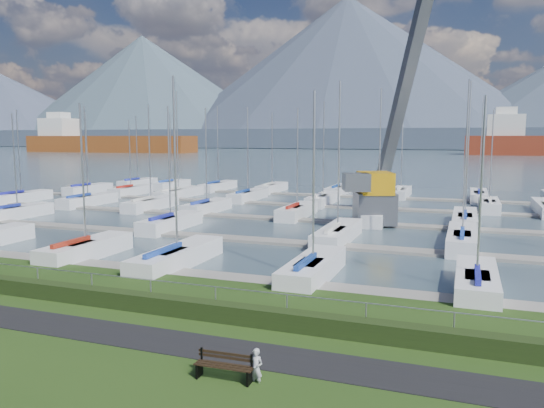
% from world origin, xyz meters
% --- Properties ---
extents(path, '(160.00, 2.00, 0.04)m').
position_xyz_m(path, '(0.00, -3.00, 0.01)').
color(path, black).
rests_on(path, grass).
extents(water, '(800.00, 540.00, 0.20)m').
position_xyz_m(water, '(0.00, 260.00, -0.40)').
color(water, '#3F525D').
extents(hedge, '(80.00, 0.70, 0.70)m').
position_xyz_m(hedge, '(0.00, -0.40, 0.35)').
color(hedge, black).
rests_on(hedge, grass).
extents(fence, '(80.00, 0.04, 0.04)m').
position_xyz_m(fence, '(0.00, 0.00, 1.20)').
color(fence, '#989BA1').
rests_on(fence, grass).
extents(foothill, '(900.00, 80.00, 12.00)m').
position_xyz_m(foothill, '(0.00, 330.00, 6.00)').
color(foothill, '#414D5F').
rests_on(foothill, water).
extents(mountains, '(1190.00, 360.00, 115.00)m').
position_xyz_m(mountains, '(7.35, 404.62, 46.68)').
color(mountains, '#444C63').
rests_on(mountains, water).
extents(docks, '(90.00, 41.60, 0.25)m').
position_xyz_m(docks, '(0.00, 26.00, -0.22)').
color(docks, gray).
rests_on(docks, water).
extents(bench_right, '(1.81, 0.48, 0.85)m').
position_xyz_m(bench_right, '(4.73, -4.96, 0.42)').
color(bench_right, black).
rests_on(bench_right, grass).
extents(person, '(0.48, 0.37, 1.17)m').
position_xyz_m(person, '(5.67, -4.80, 0.59)').
color(person, '#B0AFB6').
rests_on(person, grass).
extents(crane, '(7.61, 12.96, 22.35)m').
position_xyz_m(crane, '(4.54, 27.05, 5.33)').
color(crane, slate).
rests_on(crane, water).
extents(cargo_ship_west, '(83.45, 23.38, 21.50)m').
position_xyz_m(cargo_ship_west, '(-153.64, 194.58, 3.72)').
color(cargo_ship_west, brown).
rests_on(cargo_ship_west, water).
extents(sailboat_fleet, '(75.34, 49.78, 13.26)m').
position_xyz_m(sailboat_fleet, '(-3.52, 29.57, 5.27)').
color(sailboat_fleet, '#9F2C15').
rests_on(sailboat_fleet, water).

